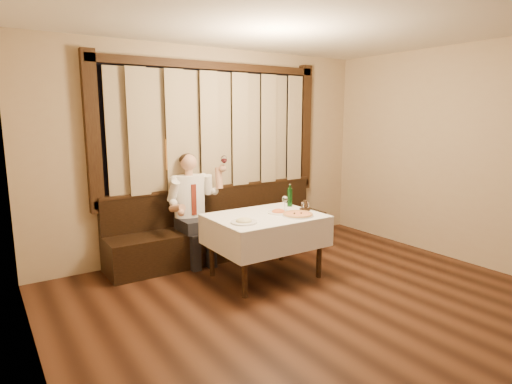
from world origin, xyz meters
TOP-DOWN VIEW (x-y plane):
  - room at (-0.00, 0.97)m, footprint 5.01×6.01m
  - banquette at (0.00, 2.72)m, footprint 3.20×0.61m
  - dining_table at (0.00, 1.70)m, footprint 1.27×0.97m
  - pizza at (0.29, 1.46)m, footprint 0.37×0.37m
  - pasta_red at (0.19, 1.70)m, footprint 0.26×0.26m
  - pasta_cream at (-0.40, 1.53)m, footprint 0.29×0.29m
  - green_bottle at (0.53, 1.92)m, footprint 0.06×0.06m
  - table_wine_glass at (0.33, 1.76)m, footprint 0.07×0.07m
  - cruet_caddy at (0.53, 1.62)m, footprint 0.12×0.07m
  - seated_man at (-0.49, 2.63)m, footprint 0.78×0.59m

SIDE VIEW (x-z plane):
  - banquette at x=0.00m, z-range -0.16..0.78m
  - dining_table at x=0.00m, z-range 0.27..1.03m
  - pizza at x=0.29m, z-range 0.75..0.79m
  - pasta_red at x=0.19m, z-range 0.75..0.84m
  - pasta_cream at x=-0.40m, z-range 0.75..0.85m
  - cruet_caddy at x=0.53m, z-range 0.74..0.87m
  - seated_man at x=-0.49m, z-range 0.11..1.54m
  - green_bottle at x=0.53m, z-range 0.73..1.03m
  - table_wine_glass at x=0.33m, z-range 0.80..0.99m
  - room at x=0.00m, z-range 0.09..2.91m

